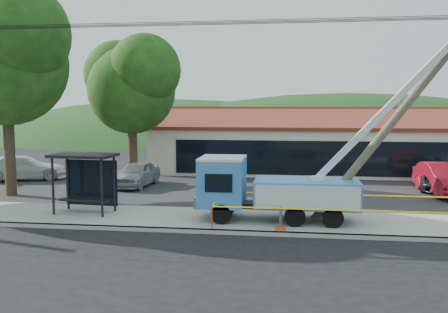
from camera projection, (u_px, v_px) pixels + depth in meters
name	position (u px, v px, depth m)	size (l,w,h in m)	color
ground	(212.00, 250.00, 16.71)	(120.00, 120.00, 0.00)	black
curb	(221.00, 232.00, 18.77)	(60.00, 0.25, 0.15)	gray
sidewalk	(228.00, 220.00, 20.64)	(60.00, 4.00, 0.15)	gray
parking_lot	(246.00, 189.00, 28.52)	(60.00, 12.00, 0.10)	#28282B
strip_mall	(312.00, 146.00, 35.65)	(22.50, 8.53, 4.67)	beige
tree_west_near	(5.00, 52.00, 25.44)	(7.56, 6.72, 10.80)	#332316
tree_lot	(131.00, 81.00, 29.82)	(6.30, 5.60, 8.94)	#332316
hill_west	(171.00, 137.00, 72.93)	(78.40, 56.00, 28.00)	#193E16
hill_center	(346.00, 139.00, 69.52)	(89.60, 64.00, 32.00)	#193E16
utility_truck	(275.00, 186.00, 20.22)	(11.06, 3.47, 8.37)	black
leaning_pole	(403.00, 110.00, 19.49)	(6.30, 1.89, 8.33)	brown
bus_shelter	(86.00, 169.00, 21.67)	(2.78, 1.84, 2.57)	black
caution_tape	(347.00, 206.00, 19.68)	(10.37, 3.21, 0.93)	#FF4D0D
car_silver	(137.00, 188.00, 29.02)	(1.71, 4.25, 1.45)	#9E9FA4
car_red	(442.00, 196.00, 26.47)	(1.75, 5.03, 1.66)	#A21020
car_white	(24.00, 181.00, 31.54)	(2.13, 5.23, 1.52)	white
car_dark	(445.00, 192.00, 27.70)	(2.40, 5.20, 1.44)	black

